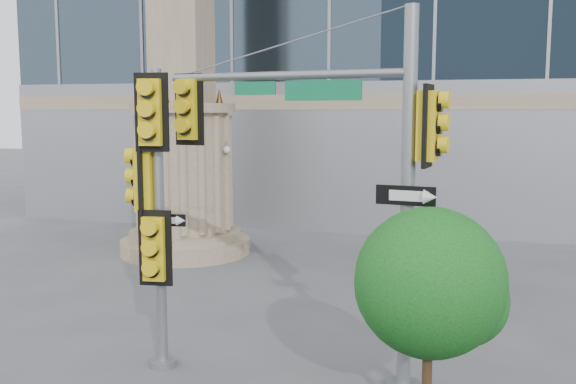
# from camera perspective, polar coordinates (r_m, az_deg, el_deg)

# --- Properties ---
(ground) EXTENTS (120.00, 120.00, 0.00)m
(ground) POSITION_cam_1_polar(r_m,az_deg,el_deg) (12.40, 0.13, -15.85)
(ground) COLOR #545456
(ground) RESTS_ON ground
(monument) EXTENTS (4.40, 4.40, 16.60)m
(monument) POSITION_cam_1_polar(r_m,az_deg,el_deg) (21.92, -9.36, 8.86)
(monument) COLOR gray
(monument) RESTS_ON ground
(main_signal_pole) EXTENTS (5.07, 1.25, 6.59)m
(main_signal_pole) POSITION_cam_1_polar(r_m,az_deg,el_deg) (11.27, 4.75, 3.24)
(main_signal_pole) COLOR slate
(main_signal_pole) RESTS_ON ground
(secondary_signal_pole) EXTENTS (1.00, 0.73, 5.62)m
(secondary_signal_pole) POSITION_cam_1_polar(r_m,az_deg,el_deg) (12.03, -11.89, -0.38)
(secondary_signal_pole) COLOR slate
(secondary_signal_pole) RESTS_ON ground
(street_tree) EXTENTS (2.24, 2.19, 3.50)m
(street_tree) POSITION_cam_1_polar(r_m,az_deg,el_deg) (9.62, 12.71, -8.39)
(street_tree) COLOR gray
(street_tree) RESTS_ON ground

